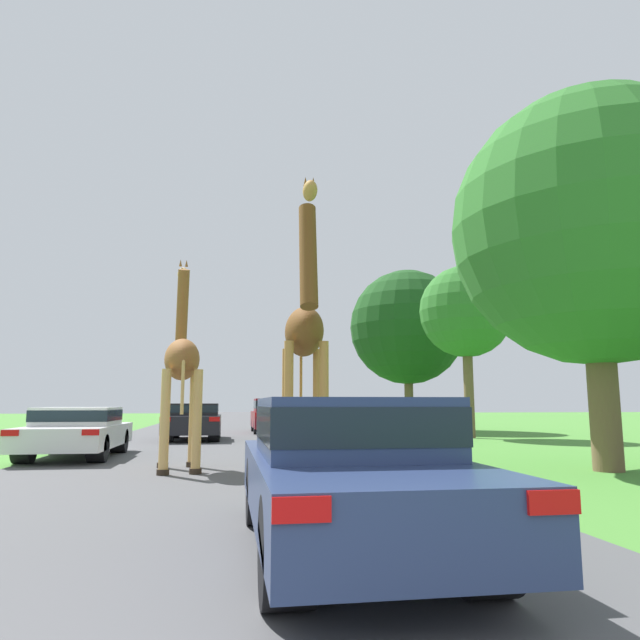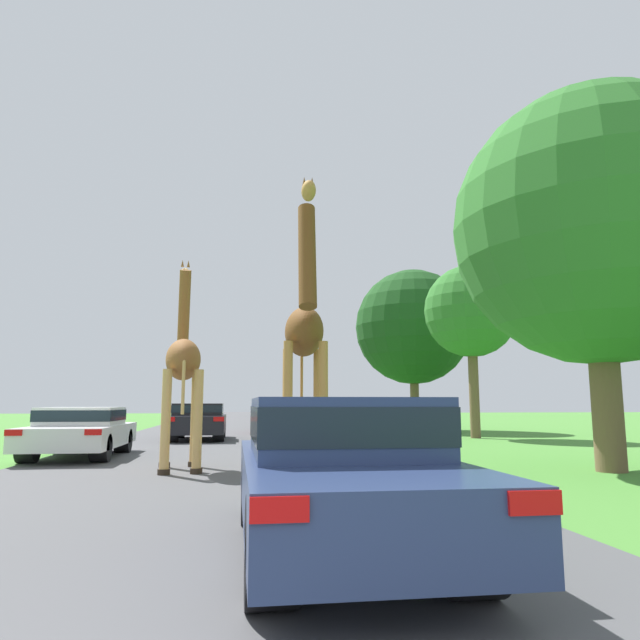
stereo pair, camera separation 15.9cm
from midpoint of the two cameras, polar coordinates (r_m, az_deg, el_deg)
road at (r=30.50m, az=-10.28°, el=-10.68°), size 8.10×120.00×0.00m
giraffe_near_road at (r=10.41m, az=-2.00°, el=-1.42°), size 0.91×2.84×5.09m
giraffe_companion at (r=11.99m, az=-14.04°, el=-4.34°), size 0.96×2.58×4.56m
car_lead_maroon at (r=5.33m, az=1.87°, el=-14.49°), size 1.71×4.39×1.36m
car_queue_right at (r=21.67m, az=-12.75°, el=-9.75°), size 1.95×4.11×1.31m
car_queue_left at (r=26.50m, az=-4.95°, el=-9.43°), size 1.81×4.45×1.53m
car_far_ahead at (r=15.47m, az=-23.39°, el=-10.07°), size 1.94×4.35×1.22m
tree_left_edge at (r=13.21m, az=25.21°, el=8.24°), size 5.71×5.71×7.78m
tree_centre_back at (r=28.98m, az=8.58°, el=-0.71°), size 5.75×5.75×8.00m
tree_right_cluster at (r=23.29m, az=14.19°, el=0.77°), size 3.65×3.65×6.76m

